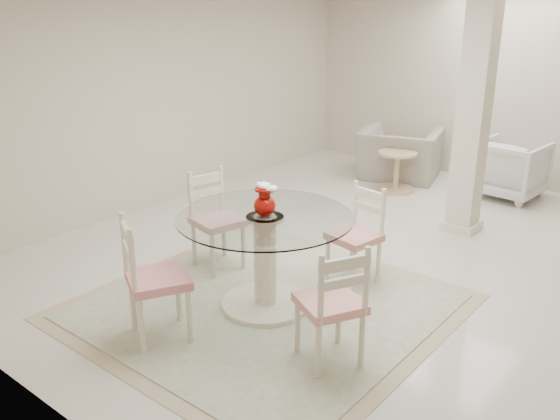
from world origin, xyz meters
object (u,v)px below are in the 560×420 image
Objects in this scene: column at (473,115)px; recliner_taupe at (399,154)px; dining_chair_east at (335,297)px; armchair_white at (509,169)px; red_vase at (265,201)px; dining_chair_west at (214,212)px; dining_chair_south at (148,271)px; dining_chair_north at (359,228)px; dining_table at (265,262)px; side_table at (396,173)px.

column reaches higher than recliner_taupe.
armchair_white is at bearing -147.31° from dining_chair_east.
red_vase is 0.26× the size of dining_chair_west.
dining_chair_south is 5.49m from armchair_white.
dining_chair_east is 1.45m from dining_chair_north.
dining_table is 1.03m from dining_chair_west.
column is at bearing 123.33° from recliner_taupe.
column is 3.06m from dining_chair_west.
red_vase is 0.25× the size of dining_chair_south.
recliner_taupe is at bearing -129.03° from dining_chair_east.
dining_chair_south reaches higher than dining_table.
dining_chair_west is 4.38m from armchair_white.
armchair_white is at bearing 170.48° from recliner_taupe.
dining_chair_west is 0.95× the size of recliner_taupe.
dining_chair_south is at bearing -103.74° from column.
dining_chair_west is (-0.96, 0.34, -0.42)m from red_vase.
red_vase is 3.86m from side_table.
dining_chair_east is 4.83m from armchair_white.
recliner_taupe is at bearing 138.35° from column.
dining_chair_south is (-1.31, -0.60, 0.03)m from dining_chair_east.
red_vase is at bearing -82.93° from dining_chair_east.
dining_chair_south reaches higher than dining_chair_north.
side_table is (-1.33, 0.85, -1.09)m from column.
column is 3.14× the size of armchair_white.
armchair_white reaches higher than side_table.
red_vase is (-0.57, -2.87, -0.36)m from column.
column is 1.85m from armchair_white.
dining_chair_west reaches higher than recliner_taupe.
dining_table is 1.38× the size of dining_chair_east.
dining_table is 3.80m from side_table.
dining_table is at bearing -99.57° from dining_chair_north.
red_vase reaches higher than dining_chair_west.
armchair_white is (0.21, 3.49, -0.15)m from dining_chair_north.
dining_chair_east is at bearing -67.22° from side_table.
dining_chair_east is at bearing -20.80° from red_vase.
dining_table is (-0.57, -2.87, -0.92)m from column.
recliner_taupe is 1.33× the size of armchair_white.
dining_chair_east is at bearing -96.77° from dining_chair_west.
dining_chair_east is 0.94× the size of recliner_taupe.
red_vase is at bearing -101.34° from column.
column is 2.36× the size of recliner_taupe.
dining_chair_west reaches higher than side_table.
dining_chair_north is at bearing -97.07° from column.
column is 9.63× the size of red_vase.
dining_chair_north is 1.20× the size of armchair_white.
side_table is at bearing 34.31° from armchair_white.
column is at bearing 78.66° from red_vase.
dining_chair_south is at bearing -85.16° from side_table.
dining_chair_east is 1.24× the size of armchair_white.
dining_table is at bearing -82.47° from dining_chair_south.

